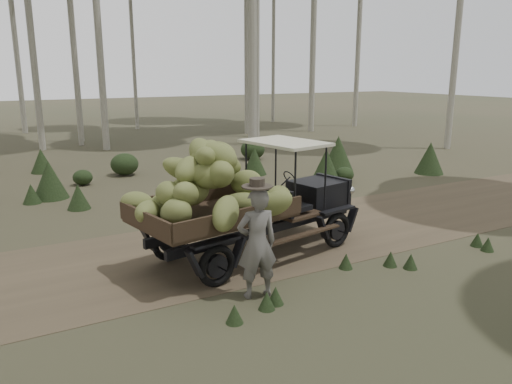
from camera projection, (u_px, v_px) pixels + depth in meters
The scene contains 5 objects.
ground at pixel (224, 248), 10.57m from camera, with size 120.00×120.00×0.00m, color #473D2B.
dirt_track at pixel (224, 248), 10.57m from camera, with size 70.00×4.00×0.01m, color brown.
banana_truck at pixel (228, 189), 9.42m from camera, with size 5.24×2.91×2.56m.
farmer at pixel (257, 242), 8.11m from camera, with size 0.74×0.57×2.02m.
undergrowth at pixel (259, 218), 11.04m from camera, with size 19.94×21.49×1.29m.
Camera 1 is at (-4.24, -9.06, 3.68)m, focal length 35.00 mm.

